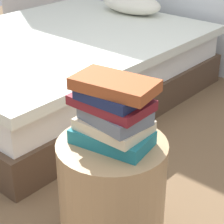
{
  "coord_description": "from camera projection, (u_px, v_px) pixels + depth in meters",
  "views": [
    {
      "loc": [
        0.87,
        -1.0,
        1.31
      ],
      "look_at": [
        0.0,
        0.0,
        0.62
      ],
      "focal_mm": 66.34,
      "sensor_mm": 36.0,
      "label": 1
    }
  ],
  "objects": [
    {
      "name": "book_teal",
      "position": [
        110.0,
        137.0,
        1.54
      ],
      "size": [
        0.31,
        0.22,
        0.05
      ],
      "primitive_type": "cube",
      "rotation": [
        0.0,
        0.0,
        0.17
      ],
      "color": "#1E727F",
      "rests_on": "side_table"
    },
    {
      "name": "book_cream",
      "position": [
        113.0,
        125.0,
        1.52
      ],
      "size": [
        0.26,
        0.2,
        0.04
      ],
      "primitive_type": "cube",
      "rotation": [
        0.0,
        0.0,
        0.03
      ],
      "color": "beige",
      "rests_on": "book_teal"
    },
    {
      "name": "side_table",
      "position": [
        112.0,
        195.0,
        1.66
      ],
      "size": [
        0.43,
        0.43,
        0.49
      ],
      "primitive_type": "cylinder",
      "color": "tan",
      "rests_on": "ground_plane"
    },
    {
      "name": "bed",
      "position": [
        62.0,
        65.0,
        3.0
      ],
      "size": [
        1.53,
        2.0,
        0.62
      ],
      "rotation": [
        0.0,
        0.0,
        0.0
      ],
      "color": "#4C3828",
      "rests_on": "ground_plane"
    },
    {
      "name": "book_slate",
      "position": [
        115.0,
        115.0,
        1.49
      ],
      "size": [
        0.25,
        0.2,
        0.05
      ],
      "primitive_type": "cube",
      "rotation": [
        0.0,
        0.0,
        -0.11
      ],
      "color": "slate",
      "rests_on": "book_cream"
    },
    {
      "name": "book_maroon",
      "position": [
        111.0,
        103.0,
        1.49
      ],
      "size": [
        0.29,
        0.19,
        0.04
      ],
      "primitive_type": "cube",
      "rotation": [
        0.0,
        0.0,
        0.02
      ],
      "color": "maroon",
      "rests_on": "book_slate"
    },
    {
      "name": "book_rust",
      "position": [
        115.0,
        85.0,
        1.43
      ],
      "size": [
        0.31,
        0.21,
        0.04
      ],
      "primitive_type": "cube",
      "rotation": [
        0.0,
        0.0,
        0.16
      ],
      "color": "#994723",
      "rests_on": "book_navy"
    },
    {
      "name": "book_navy",
      "position": [
        113.0,
        94.0,
        1.46
      ],
      "size": [
        0.23,
        0.2,
        0.04
      ],
      "primitive_type": "cube",
      "rotation": [
        0.0,
        0.0,
        0.04
      ],
      "color": "#19234C",
      "rests_on": "book_maroon"
    }
  ]
}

